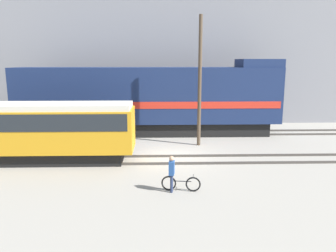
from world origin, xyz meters
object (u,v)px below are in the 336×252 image
at_px(person, 172,171).
at_px(bicycle, 181,184).
at_px(streetcar, 39,129).
at_px(freight_locomotive, 150,100).
at_px(utility_pole_left, 200,82).

bearing_deg(person, bicycle, 12.46).
xyz_separation_m(streetcar, bicycle, (7.49, -4.38, -1.54)).
bearing_deg(bicycle, person, -167.54).
relative_size(freight_locomotive, utility_pole_left, 2.33).
height_order(freight_locomotive, streetcar, freight_locomotive).
bearing_deg(person, streetcar, 147.76).
bearing_deg(utility_pole_left, streetcar, -159.28).
bearing_deg(streetcar, person, -32.24).
relative_size(streetcar, bicycle, 6.07).
distance_m(streetcar, utility_pole_left, 10.11).
height_order(streetcar, bicycle, streetcar).
relative_size(freight_locomotive, bicycle, 11.53).
relative_size(freight_locomotive, person, 12.34).
height_order(bicycle, person, person).
bearing_deg(freight_locomotive, person, -84.04).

